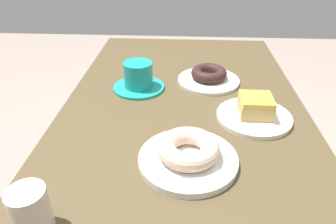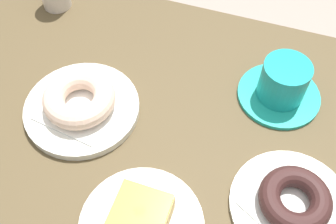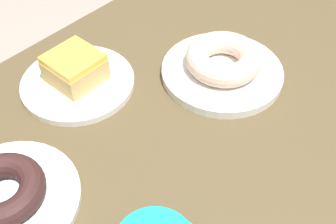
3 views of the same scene
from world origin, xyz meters
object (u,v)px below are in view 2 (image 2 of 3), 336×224
object	(u,v)px
donut_sugar_ring	(79,98)
donut_chocolate_ring	(295,199)
coffee_cup	(283,84)
plate_sugar_ring	(82,108)
plate_chocolate_ring	(291,206)
donut_glazed_square	(140,217)

from	to	relation	value
donut_sugar_ring	donut_chocolate_ring	size ratio (longest dim) A/B	1.16
donut_sugar_ring	coffee_cup	world-z (taller)	coffee_cup
plate_sugar_ring	donut_sugar_ring	xyz separation A→B (m)	(0.00, 0.00, 0.03)
plate_chocolate_ring	coffee_cup	world-z (taller)	coffee_cup
plate_sugar_ring	coffee_cup	size ratio (longest dim) A/B	1.36
plate_sugar_ring	donut_chocolate_ring	size ratio (longest dim) A/B	1.88
donut_glazed_square	plate_chocolate_ring	bearing A→B (deg)	-153.44
donut_glazed_square	plate_sugar_ring	bearing A→B (deg)	-42.99
donut_glazed_square	plate_chocolate_ring	distance (m)	0.24
plate_chocolate_ring	donut_chocolate_ring	bearing A→B (deg)	0.00
plate_sugar_ring	coffee_cup	bearing A→B (deg)	-155.87
donut_chocolate_ring	coffee_cup	xyz separation A→B (m)	(0.06, -0.21, 0.01)
donut_chocolate_ring	donut_sugar_ring	bearing A→B (deg)	-9.20
donut_sugar_ring	coffee_cup	xyz separation A→B (m)	(-0.33, -0.15, -0.00)
plate_chocolate_ring	donut_chocolate_ring	xyz separation A→B (m)	(0.00, 0.00, 0.02)
plate_sugar_ring	plate_chocolate_ring	distance (m)	0.40
donut_sugar_ring	plate_sugar_ring	bearing A→B (deg)	0.00
donut_chocolate_ring	coffee_cup	world-z (taller)	coffee_cup
donut_glazed_square	plate_chocolate_ring	xyz separation A→B (m)	(-0.21, -0.11, -0.03)
donut_glazed_square	donut_chocolate_ring	distance (m)	0.24
plate_chocolate_ring	donut_chocolate_ring	size ratio (longest dim) A/B	1.73
coffee_cup	donut_sugar_ring	bearing A→B (deg)	24.13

